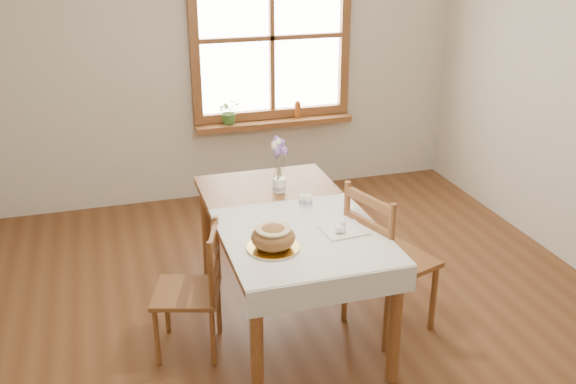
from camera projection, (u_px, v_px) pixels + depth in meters
name	position (u px, v px, depth m)	size (l,w,h in m)	color
ground	(302.00, 345.00, 3.93)	(5.00, 5.00, 0.00)	brown
room_walls	(305.00, 68.00, 3.27)	(4.60, 5.10, 2.65)	beige
window	(271.00, 38.00, 5.68)	(1.46, 0.08, 1.46)	brown
window_sill	(274.00, 122.00, 5.91)	(1.46, 0.20, 0.05)	brown
dining_table	(288.00, 227.00, 3.94)	(0.90, 1.60, 0.75)	brown
table_linen	(303.00, 235.00, 3.63)	(0.91, 0.99, 0.01)	white
chair_left	(187.00, 291.00, 3.75)	(0.38, 0.39, 0.81)	brown
chair_right	(391.00, 258.00, 3.94)	(0.46, 0.48, 0.98)	brown
bread_plate	(273.00, 248.00, 3.47)	(0.28, 0.28, 0.02)	white
bread_loaf	(273.00, 236.00, 3.44)	(0.24, 0.24, 0.13)	#945E34
egg_napkin	(344.00, 230.00, 3.67)	(0.24, 0.21, 0.01)	white
eggs	(344.00, 226.00, 3.66)	(0.19, 0.17, 0.04)	white
salt_shaker	(302.00, 200.00, 3.97)	(0.05, 0.05, 0.09)	white
pepper_shaker	(308.00, 201.00, 3.96)	(0.05, 0.05, 0.09)	white
flower_vase	(279.00, 186.00, 4.20)	(0.08, 0.08, 0.09)	white
lavender_bouquet	(279.00, 160.00, 4.13)	(0.15, 0.15, 0.28)	#76589C
potted_plant	(229.00, 114.00, 5.76)	(0.21, 0.23, 0.18)	#437B31
amber_bottle	(298.00, 109.00, 5.93)	(0.06, 0.06, 0.16)	#AC591F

